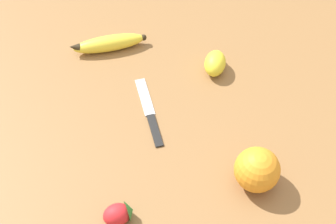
{
  "coord_description": "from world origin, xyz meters",
  "views": [
    {
      "loc": [
        -0.61,
        0.19,
        0.76
      ],
      "look_at": [
        -0.05,
        -0.02,
        0.03
      ],
      "focal_mm": 50.0,
      "sensor_mm": 36.0,
      "label": 1
    }
  ],
  "objects": [
    {
      "name": "lemon",
      "position": [
        0.05,
        -0.16,
        0.02
      ],
      "size": [
        0.08,
        0.08,
        0.05
      ],
      "rotation": [
        0.0,
        0.0,
        5.73
      ],
      "color": "yellow",
      "rests_on": "ground_plane"
    },
    {
      "name": "ground_plane",
      "position": [
        0.0,
        0.0,
        0.0
      ],
      "size": [
        3.0,
        3.0,
        0.0
      ],
      "primitive_type": "plane",
      "color": "olive"
    },
    {
      "name": "strawberry",
      "position": [
        -0.23,
        0.14,
        0.02
      ],
      "size": [
        0.04,
        0.05,
        0.04
      ],
      "rotation": [
        0.0,
        0.0,
        4.72
      ],
      "color": "red",
      "rests_on": "ground_plane"
    },
    {
      "name": "banana",
      "position": [
        0.2,
        0.04,
        0.02
      ],
      "size": [
        0.05,
        0.18,
        0.04
      ],
      "rotation": [
        0.0,
        0.0,
        1.47
      ],
      "color": "yellow",
      "rests_on": "ground_plane"
    },
    {
      "name": "orange",
      "position": [
        -0.24,
        -0.12,
        0.04
      ],
      "size": [
        0.08,
        0.08,
        0.08
      ],
      "color": "orange",
      "rests_on": "ground_plane"
    },
    {
      "name": "paring_knife",
      "position": [
        -0.02,
        0.02,
        0.0
      ],
      "size": [
        0.19,
        0.04,
        0.01
      ],
      "rotation": [
        0.0,
        0.0,
        4.62
      ],
      "color": "silver",
      "rests_on": "ground_plane"
    }
  ]
}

